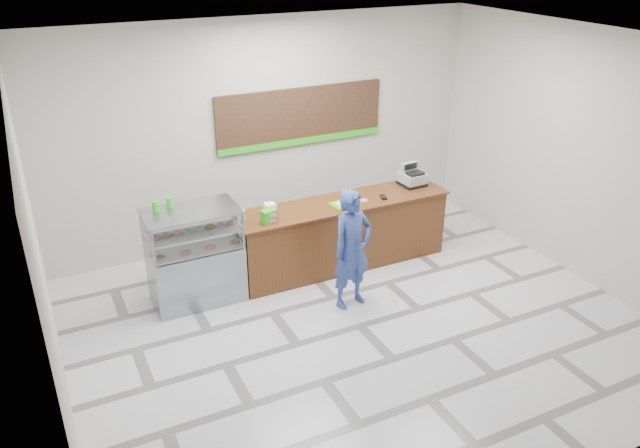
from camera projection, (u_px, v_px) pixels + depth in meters
name	position (u px, v px, depth m)	size (l,w,h in m)	color
floor	(360.00, 326.00, 7.98)	(7.00, 7.00, 0.00)	silver
back_wall	(268.00, 132.00, 9.67)	(7.00, 7.00, 0.00)	beige
ceiling	(370.00, 46.00, 6.49)	(7.00, 7.00, 0.00)	silver
sales_counter	(342.00, 234.00, 9.24)	(3.26, 0.76, 1.03)	#623212
display_case	(195.00, 255.00, 8.29)	(1.22, 0.72, 1.33)	gray
menu_board	(301.00, 117.00, 9.78)	(2.80, 0.06, 0.90)	black
cash_register	(412.00, 177.00, 9.57)	(0.38, 0.40, 0.34)	black
card_terminal	(383.00, 197.00, 9.14)	(0.07, 0.15, 0.04)	black
serving_tray	(345.00, 204.00, 8.93)	(0.42, 0.33, 0.02)	#61C406
napkin_box	(270.00, 208.00, 8.67)	(0.15, 0.15, 0.13)	white
straw_cup	(242.00, 214.00, 8.47)	(0.08, 0.08, 0.13)	silver
promo_box	(269.00, 216.00, 8.36)	(0.20, 0.13, 0.18)	green
donut_decal	(363.00, 200.00, 9.07)	(0.14, 0.14, 0.00)	pink
green_cup_left	(156.00, 206.00, 7.96)	(0.09, 0.09, 0.14)	green
green_cup_right	(169.00, 202.00, 8.09)	(0.08, 0.08, 0.13)	green
customer	(352.00, 249.00, 8.13)	(0.60, 0.39, 1.65)	navy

